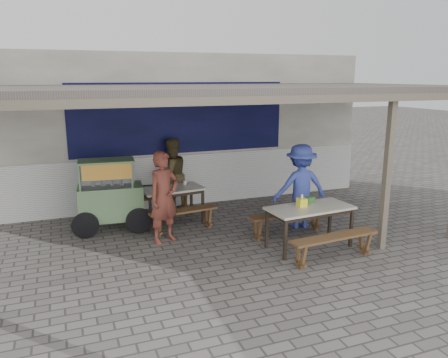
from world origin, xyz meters
TOP-DOWN VIEW (x-y plane):
  - ground at (0.00, 0.00)m, footprint 60.00×60.00m
  - back_wall at (-0.00, 3.58)m, footprint 9.00×1.28m
  - warung_roof at (0.02, 0.90)m, footprint 9.00×4.21m
  - table_left at (-0.78, 1.76)m, footprint 1.33×0.86m
  - bench_left_street at (-0.70, 1.15)m, footprint 1.37×0.45m
  - bench_left_wall at (-0.85, 2.37)m, footprint 1.37×0.45m
  - table_right at (1.16, -0.41)m, footprint 1.56×0.83m
  - bench_right_street at (1.21, -1.09)m, footprint 1.62×0.40m
  - bench_right_wall at (1.11, 0.27)m, footprint 1.62×0.40m
  - vendor_cart at (-2.01, 1.75)m, footprint 1.82×0.81m
  - patron_street_side at (-1.16, 0.79)m, footprint 0.73×0.62m
  - patron_wall_side at (-0.55, 2.65)m, footprint 0.95×0.85m
  - patron_right_table at (1.55, 0.59)m, footprint 1.17×0.77m
  - tissue_box at (1.04, -0.33)m, footprint 0.15×0.15m
  - donation_box at (1.28, -0.19)m, footprint 0.18×0.14m
  - condiment_jar at (-0.44, 1.96)m, footprint 0.07×0.07m
  - condiment_bowl at (-0.97, 1.78)m, footprint 0.23×0.23m

SIDE VIEW (x-z plane):
  - ground at x=0.00m, z-range 0.00..0.00m
  - bench_left_street at x=-0.70m, z-range 0.11..0.56m
  - bench_left_wall at x=-0.85m, z-range 0.11..0.56m
  - bench_right_street at x=1.21m, z-range 0.12..0.57m
  - bench_right_wall at x=1.11m, z-range 0.12..0.57m
  - table_left at x=-0.78m, z-range 0.29..1.04m
  - table_right at x=1.16m, z-range 0.30..1.05m
  - vendor_cart at x=-2.01m, z-range 0.06..1.48m
  - condiment_bowl at x=-0.97m, z-range 0.75..0.80m
  - condiment_jar at x=-0.44m, z-range 0.75..0.83m
  - donation_box at x=1.28m, z-range 0.75..0.86m
  - patron_wall_side at x=-0.55m, z-range 0.00..1.64m
  - tissue_box at x=1.04m, z-range 0.75..0.90m
  - patron_street_side at x=-1.16m, z-range 0.00..1.69m
  - patron_right_table at x=1.55m, z-range 0.00..1.69m
  - back_wall at x=0.00m, z-range -0.03..3.47m
  - warung_roof at x=0.02m, z-range 1.31..4.12m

